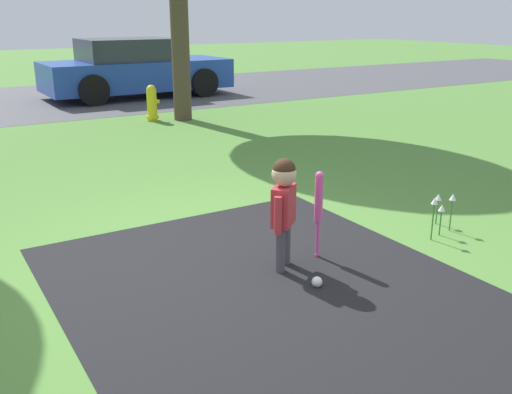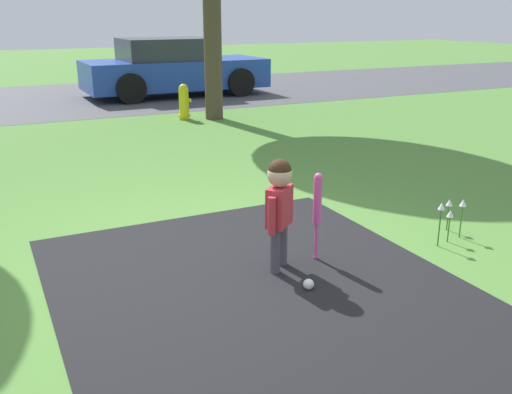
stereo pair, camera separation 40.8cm
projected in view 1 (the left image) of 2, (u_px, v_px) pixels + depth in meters
The scene contains 8 objects.
ground_plane at pixel (218, 258), 4.63m from camera, with size 60.00×60.00×0.00m, color #518438.
street_strip at pixel (11, 102), 12.64m from camera, with size 40.00×6.00×0.01m.
child at pixel (284, 198), 4.28m from camera, with size 0.29×0.26×0.88m.
baseball_bat at pixel (319, 202), 4.51m from camera, with size 0.07×0.07×0.72m.
sports_ball at pixel (317, 282), 4.12m from camera, with size 0.08×0.08×0.08m.
fire_hydrant at pixel (152, 103), 10.44m from camera, with size 0.25×0.23×0.65m.
parked_car at pixel (135, 69), 13.35m from camera, with size 4.26×1.99×1.34m.
flower_bed at pixel (442, 203), 5.08m from camera, with size 0.40×0.31×0.39m.
Camera 1 is at (-1.95, -3.79, 1.89)m, focal length 40.00 mm.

